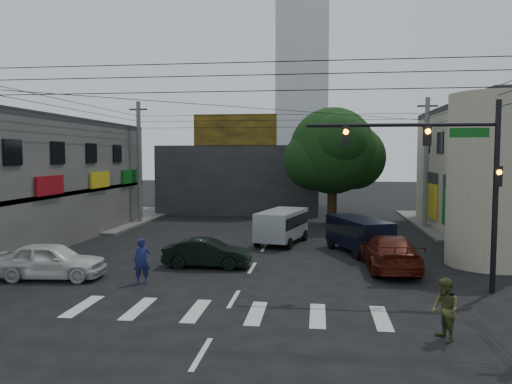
% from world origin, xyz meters
% --- Properties ---
extents(ground, '(160.00, 160.00, 0.00)m').
position_xyz_m(ground, '(0.00, 0.00, 0.00)').
color(ground, black).
rests_on(ground, ground).
extents(sidewalk_far_left, '(16.00, 16.00, 0.15)m').
position_xyz_m(sidewalk_far_left, '(-18.00, 18.00, 0.07)').
color(sidewalk_far_left, '#514F4C').
rests_on(sidewalk_far_left, ground).
extents(corner_column, '(4.00, 4.00, 8.00)m').
position_xyz_m(corner_column, '(11.00, 4.00, 4.00)').
color(corner_column, gray).
rests_on(corner_column, ground).
extents(building_far, '(14.00, 10.00, 6.00)m').
position_xyz_m(building_far, '(-4.00, 26.00, 3.00)').
color(building_far, '#232326').
rests_on(building_far, ground).
extents(billboard, '(7.00, 0.30, 2.60)m').
position_xyz_m(billboard, '(-4.00, 21.10, 7.30)').
color(billboard, olive).
rests_on(billboard, building_far).
extents(tower_distant, '(9.00, 9.00, 44.00)m').
position_xyz_m(tower_distant, '(0.00, 70.00, 22.00)').
color(tower_distant, silver).
rests_on(tower_distant, ground).
extents(street_tree, '(6.40, 6.40, 8.70)m').
position_xyz_m(street_tree, '(4.00, 17.00, 5.47)').
color(street_tree, black).
rests_on(street_tree, ground).
extents(traffic_gantry, '(7.10, 0.35, 7.20)m').
position_xyz_m(traffic_gantry, '(7.82, -1.00, 4.83)').
color(traffic_gantry, black).
rests_on(traffic_gantry, ground).
extents(utility_pole_far_left, '(0.32, 0.32, 9.20)m').
position_xyz_m(utility_pole_far_left, '(-10.50, 16.00, 4.60)').
color(utility_pole_far_left, '#59595B').
rests_on(utility_pole_far_left, ground).
extents(utility_pole_far_right, '(0.32, 0.32, 9.20)m').
position_xyz_m(utility_pole_far_right, '(10.50, 16.00, 4.60)').
color(utility_pole_far_right, '#59595B').
rests_on(utility_pole_far_right, ground).
extents(dark_sedan, '(1.42, 4.01, 1.32)m').
position_xyz_m(dark_sedan, '(-2.09, 1.93, 0.66)').
color(dark_sedan, black).
rests_on(dark_sedan, ground).
extents(white_compact, '(2.59, 4.82, 1.54)m').
position_xyz_m(white_compact, '(-8.12, -1.00, 0.77)').
color(white_compact, silver).
rests_on(white_compact, ground).
extents(maroon_sedan, '(2.71, 5.64, 1.58)m').
position_xyz_m(maroon_sedan, '(6.20, 2.48, 0.79)').
color(maroon_sedan, '#46140A').
rests_on(maroon_sedan, ground).
extents(silver_minivan, '(5.43, 4.05, 1.95)m').
position_xyz_m(silver_minivan, '(0.88, 8.48, 0.97)').
color(silver_minivan, '#AEB1B6').
rests_on(silver_minivan, ground).
extents(navy_van, '(5.85, 5.03, 1.84)m').
position_xyz_m(navy_van, '(5.12, 6.17, 0.92)').
color(navy_van, black).
rests_on(navy_van, ground).
extents(traffic_officer, '(1.03, 0.99, 1.83)m').
position_xyz_m(traffic_officer, '(-4.03, -1.29, 0.92)').
color(traffic_officer, '#171E50').
rests_on(traffic_officer, ground).
extents(pedestrian_olive, '(1.20, 1.11, 1.76)m').
position_xyz_m(pedestrian_olive, '(6.51, -6.24, 0.88)').
color(pedestrian_olive, '#454B22').
rests_on(pedestrian_olive, ground).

